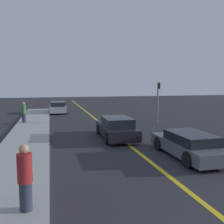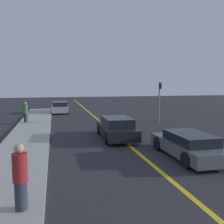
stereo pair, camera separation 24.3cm
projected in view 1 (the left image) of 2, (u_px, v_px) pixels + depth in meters
The scene contains 8 objects.
road_center_line at pixel (103, 125), 20.81m from camera, with size 0.20×60.00×0.01m.
sidewalk_left at pixel (30, 133), 17.26m from camera, with size 2.66×31.50×0.13m.
car_near_right_lane at pixel (189, 145), 11.79m from camera, with size 1.95×4.65×1.19m.
car_ahead_center at pixel (116, 128), 15.78m from camera, with size 2.06×4.51×1.36m.
car_far_distant at pixel (58, 107), 29.11m from camera, with size 2.03×4.52×1.31m.
pedestrian_mid_group at pixel (25, 178), 6.55m from camera, with size 0.39×0.39×1.80m.
pedestrian_far_standing at pixel (24, 112), 21.40m from camera, with size 0.38×0.38×1.74m.
traffic_light at pixel (158, 98), 21.56m from camera, with size 0.18×0.40×3.53m.
Camera 1 is at (-4.28, -2.11, 3.51)m, focal length 40.00 mm.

